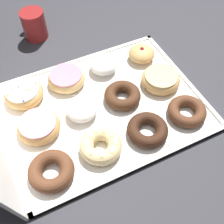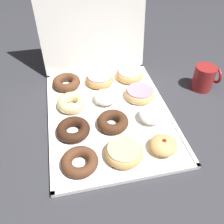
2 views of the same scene
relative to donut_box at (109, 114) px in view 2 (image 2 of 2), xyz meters
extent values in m
plane|color=#333338|center=(0.00, 0.00, -0.01)|extent=(3.00, 3.00, 0.00)
cube|color=white|center=(0.00, 0.00, 0.00)|extent=(0.44, 0.57, 0.01)
cube|color=white|center=(0.00, -0.28, 0.00)|extent=(0.44, 0.01, 0.01)
cube|color=white|center=(0.00, 0.28, 0.00)|extent=(0.44, 0.01, 0.01)
cube|color=white|center=(-0.21, 0.00, 0.00)|extent=(0.01, 0.57, 0.01)
cube|color=white|center=(0.21, 0.00, 0.00)|extent=(0.01, 0.57, 0.01)
cube|color=white|center=(0.00, 0.32, 0.26)|extent=(0.44, 0.07, 0.54)
torus|color=#59331E|center=(-0.13, -0.20, 0.02)|extent=(0.11, 0.11, 0.03)
torus|color=tan|center=(0.01, -0.20, 0.02)|extent=(0.12, 0.12, 0.04)
cylinder|color=#EACC8C|center=(0.01, -0.20, 0.04)|extent=(0.10, 0.10, 0.01)
ellipsoid|color=tan|center=(0.13, -0.20, 0.03)|extent=(0.09, 0.09, 0.04)
sphere|color=#B21923|center=(0.13, -0.20, 0.05)|extent=(0.01, 0.01, 0.01)
torus|color=#381E11|center=(-0.14, -0.07, 0.02)|extent=(0.11, 0.11, 0.03)
torus|color=#472816|center=(0.00, -0.06, 0.02)|extent=(0.11, 0.11, 0.04)
ellipsoid|color=white|center=(0.14, -0.06, 0.03)|extent=(0.09, 0.09, 0.04)
torus|color=#EACC8C|center=(-0.13, 0.07, 0.02)|extent=(0.11, 0.11, 0.04)
sphere|color=#EACC8C|center=(-0.09, 0.07, 0.03)|extent=(0.02, 0.02, 0.02)
sphere|color=#EACC8C|center=(-0.10, 0.09, 0.03)|extent=(0.02, 0.02, 0.02)
sphere|color=#EACC8C|center=(-0.12, 0.10, 0.03)|extent=(0.02, 0.02, 0.02)
sphere|color=#EACC8C|center=(-0.15, 0.10, 0.03)|extent=(0.02, 0.02, 0.02)
sphere|color=#EACC8C|center=(-0.16, 0.08, 0.03)|extent=(0.02, 0.02, 0.02)
sphere|color=#EACC8C|center=(-0.16, 0.05, 0.03)|extent=(0.02, 0.02, 0.02)
sphere|color=#EACC8C|center=(-0.15, 0.03, 0.03)|extent=(0.02, 0.02, 0.02)
sphere|color=#EACC8C|center=(-0.12, 0.03, 0.03)|extent=(0.02, 0.02, 0.02)
sphere|color=#EACC8C|center=(-0.10, 0.04, 0.03)|extent=(0.02, 0.02, 0.02)
ellipsoid|color=white|center=(0.00, 0.07, 0.03)|extent=(0.09, 0.09, 0.05)
torus|color=#E5B770|center=(0.14, 0.06, 0.02)|extent=(0.12, 0.12, 0.04)
cylinder|color=pink|center=(0.14, 0.06, 0.04)|extent=(0.10, 0.10, 0.01)
torus|color=#59331E|center=(-0.14, 0.20, 0.02)|extent=(0.11, 0.11, 0.04)
torus|color=tan|center=(0.00, 0.19, 0.02)|extent=(0.12, 0.12, 0.04)
cylinder|color=pink|center=(0.00, 0.19, 0.04)|extent=(0.10, 0.10, 0.01)
torus|color=tan|center=(0.13, 0.20, 0.02)|extent=(0.12, 0.12, 0.04)
cylinder|color=white|center=(0.13, 0.20, 0.04)|extent=(0.10, 0.10, 0.01)
sphere|color=pink|center=(0.10, 0.21, 0.05)|extent=(0.00, 0.00, 0.00)
sphere|color=orange|center=(0.12, 0.24, 0.05)|extent=(0.01, 0.01, 0.01)
sphere|color=yellow|center=(0.15, 0.23, 0.05)|extent=(0.00, 0.00, 0.00)
sphere|color=orange|center=(0.12, 0.19, 0.05)|extent=(0.00, 0.00, 0.00)
sphere|color=blue|center=(0.14, 0.21, 0.05)|extent=(0.01, 0.01, 0.01)
sphere|color=blue|center=(0.09, 0.21, 0.05)|extent=(0.01, 0.01, 0.01)
sphere|color=pink|center=(0.14, 0.22, 0.05)|extent=(0.00, 0.00, 0.00)
sphere|color=yellow|center=(0.12, 0.18, 0.05)|extent=(0.01, 0.01, 0.01)
sphere|color=white|center=(0.11, 0.20, 0.05)|extent=(0.01, 0.01, 0.01)
sphere|color=orange|center=(0.14, 0.16, 0.05)|extent=(0.00, 0.00, 0.00)
sphere|color=yellow|center=(0.15, 0.19, 0.05)|extent=(0.00, 0.00, 0.00)
cylinder|color=maroon|center=(0.41, 0.08, 0.05)|extent=(0.08, 0.08, 0.10)
cylinder|color=black|center=(0.41, 0.08, 0.09)|extent=(0.07, 0.07, 0.01)
torus|color=maroon|center=(0.47, 0.08, 0.05)|extent=(0.01, 0.07, 0.07)
camera|label=1|loc=(-0.45, 0.19, 0.65)|focal=43.94mm
camera|label=2|loc=(-0.12, -0.62, 0.60)|focal=38.18mm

